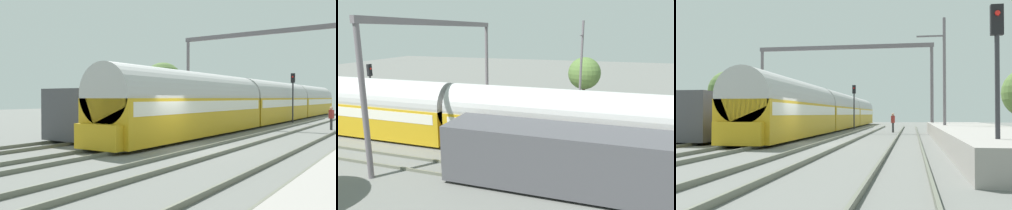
# 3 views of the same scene
# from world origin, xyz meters

# --- Properties ---
(ground) EXTENTS (120.00, 120.00, 0.00)m
(ground) POSITION_xyz_m (0.00, 0.00, 0.00)
(ground) COLOR slate
(track_far_west) EXTENTS (1.52, 60.00, 0.16)m
(track_far_west) POSITION_xyz_m (-5.78, 0.00, 0.08)
(track_far_west) COLOR #616355
(track_far_west) RESTS_ON ground
(track_west) EXTENTS (1.51, 60.00, 0.16)m
(track_west) POSITION_xyz_m (-1.93, 0.00, 0.08)
(track_west) COLOR #616355
(track_west) RESTS_ON ground
(track_east) EXTENTS (1.51, 60.00, 0.16)m
(track_east) POSITION_xyz_m (1.93, 0.00, 0.08)
(track_east) COLOR #616355
(track_east) RESTS_ON ground
(track_far_east) EXTENTS (1.52, 60.00, 0.16)m
(track_far_east) POSITION_xyz_m (5.78, 0.00, 0.08)
(track_far_east) COLOR #616355
(track_far_east) RESTS_ON ground
(platform) EXTENTS (4.40, 28.00, 0.90)m
(platform) POSITION_xyz_m (9.59, 2.00, 0.45)
(platform) COLOR gray
(platform) RESTS_ON ground
(passenger_train) EXTENTS (2.93, 49.20, 3.82)m
(passenger_train) POSITION_xyz_m (-1.93, 21.01, 1.97)
(passenger_train) COLOR gold
(passenger_train) RESTS_ON ground
(freight_car) EXTENTS (2.80, 13.00, 2.70)m
(freight_car) POSITION_xyz_m (-5.78, 4.15, 1.47)
(freight_car) COLOR #47474C
(freight_car) RESTS_ON ground
(person_crossing) EXTENTS (0.33, 0.45, 1.73)m
(person_crossing) POSITION_xyz_m (4.40, 14.43, 1.03)
(person_crossing) COLOR #323232
(person_crossing) RESTS_ON ground
(railway_signal_near) EXTENTS (0.36, 0.30, 4.85)m
(railway_signal_near) POSITION_xyz_m (8.53, -8.74, 3.12)
(railway_signal_near) COLOR #2D2D33
(railway_signal_near) RESTS_ON ground
(railway_signal_far) EXTENTS (0.36, 0.30, 4.72)m
(railway_signal_far) POSITION_xyz_m (-0.01, 20.74, 3.04)
(railway_signal_far) COLOR #2D2D33
(railway_signal_far) RESTS_ON ground
(catenary_gantry) EXTENTS (15.95, 0.28, 7.86)m
(catenary_gantry) POSITION_xyz_m (0.00, 14.31, 5.87)
(catenary_gantry) COLOR slate
(catenary_gantry) RESTS_ON ground
(catenary_pole_east_mid) EXTENTS (1.90, 0.20, 8.00)m
(catenary_pole_east_mid) POSITION_xyz_m (8.13, 5.84, 4.15)
(catenary_pole_east_mid) COLOR slate
(catenary_pole_east_mid) RESTS_ON ground
(tree_west_background) EXTENTS (4.29, 4.29, 6.09)m
(tree_west_background) POSITION_xyz_m (-12.39, 17.08, 3.94)
(tree_west_background) COLOR #4C3826
(tree_west_background) RESTS_ON ground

